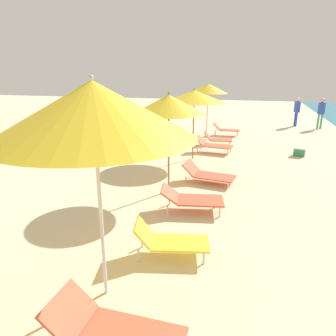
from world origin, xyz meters
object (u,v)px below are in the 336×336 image
(person_walking_mid, at_px, (321,110))
(cooler_box, at_px, (299,152))
(umbrella_fourth, at_px, (194,96))
(lounger_third_inland, at_px, (191,198))
(lounger_farthest_shoreside, at_px, (226,129))
(umbrella_second, at_px, (93,110))
(lounger_second_inland, at_px, (112,331))
(person_walking_near, at_px, (297,109))
(lounger_third_shoreside, at_px, (208,174))
(lounger_fourth_shoreside, at_px, (213,145))
(lounger_second_shoreside, at_px, (169,240))
(umbrella_farthest, at_px, (208,89))
(lounger_farthest_inland, at_px, (217,139))
(umbrella_third, at_px, (169,104))

(person_walking_mid, height_order, cooler_box, person_walking_mid)
(umbrella_fourth, xyz_separation_m, cooler_box, (3.94, 1.59, -2.15))
(lounger_third_inland, height_order, lounger_farthest_shoreside, lounger_farthest_shoreside)
(umbrella_second, height_order, lounger_third_inland, umbrella_second)
(lounger_third_inland, bearing_deg, lounger_second_inland, -102.36)
(umbrella_fourth, height_order, person_walking_near, umbrella_fourth)
(umbrella_second, bearing_deg, lounger_third_shoreside, 82.95)
(lounger_farthest_shoreside, height_order, cooler_box, lounger_farthest_shoreside)
(lounger_third_shoreside, relative_size, lounger_fourth_shoreside, 1.02)
(lounger_second_shoreside, height_order, lounger_farthest_shoreside, lounger_farthest_shoreside)
(umbrella_farthest, bearing_deg, umbrella_fourth, -88.43)
(lounger_farthest_inland, bearing_deg, lounger_third_shoreside, -92.25)
(umbrella_third, xyz_separation_m, lounger_third_shoreside, (0.90, 1.03, -2.09))
(lounger_second_shoreside, xyz_separation_m, umbrella_fourth, (-0.95, 6.45, 2.02))
(umbrella_second, bearing_deg, lounger_farthest_inland, 88.75)
(lounger_third_shoreside, distance_m, cooler_box, 5.03)
(lounger_second_inland, bearing_deg, lounger_second_shoreside, 87.94)
(person_walking_near, height_order, person_walking_mid, person_walking_mid)
(lounger_third_shoreside, xyz_separation_m, lounger_farthest_shoreside, (-0.27, 7.48, 0.08))
(umbrella_third, relative_size, umbrella_fourth, 1.02)
(lounger_second_inland, xyz_separation_m, lounger_third_shoreside, (0.08, 6.08, -0.07))
(lounger_second_shoreside, xyz_separation_m, cooler_box, (2.99, 8.04, -0.13))
(lounger_second_inland, xyz_separation_m, umbrella_fourth, (-0.89, 8.55, 1.99))
(umbrella_third, height_order, cooler_box, umbrella_third)
(umbrella_fourth, xyz_separation_m, lounger_farthest_inland, (0.56, 2.67, -2.03))
(lounger_second_shoreside, height_order, cooler_box, lounger_second_shoreside)
(lounger_fourth_shoreside, height_order, umbrella_farthest, umbrella_farthest)
(lounger_third_inland, relative_size, umbrella_fourth, 0.60)
(umbrella_second, distance_m, lounger_farthest_shoreside, 12.88)
(lounger_second_shoreside, distance_m, lounger_farthest_shoreside, 11.47)
(lounger_farthest_shoreside, height_order, person_walking_mid, person_walking_mid)
(umbrella_second, distance_m, person_walking_mid, 17.32)
(umbrella_third, relative_size, lounger_farthest_shoreside, 1.95)
(lounger_farthest_shoreside, bearing_deg, umbrella_third, -94.59)
(lounger_third_inland, distance_m, lounger_farthest_shoreside, 9.56)
(lounger_second_shoreside, distance_m, lounger_fourth_shoreside, 7.65)
(lounger_fourth_shoreside, xyz_separation_m, person_walking_near, (3.93, 8.09, 0.74))
(cooler_box, bearing_deg, lounger_fourth_shoreside, -173.12)
(lounger_third_shoreside, xyz_separation_m, umbrella_fourth, (-0.97, 2.47, 2.06))
(umbrella_third, height_order, lounger_third_inland, umbrella_third)
(lounger_second_shoreside, height_order, lounger_fourth_shoreside, lounger_fourth_shoreside)
(lounger_third_inland, bearing_deg, umbrella_second, -112.75)
(lounger_second_shoreside, relative_size, person_walking_mid, 0.79)
(umbrella_farthest, relative_size, lounger_farthest_shoreside, 2.01)
(lounger_third_inland, height_order, umbrella_farthest, umbrella_farthest)
(lounger_second_shoreside, height_order, umbrella_third, umbrella_third)
(umbrella_third, bearing_deg, person_walking_mid, 64.95)
(lounger_third_shoreside, xyz_separation_m, lounger_third_inland, (-0.05, -2.07, 0.05))
(lounger_third_shoreside, xyz_separation_m, person_walking_near, (3.55, 11.74, 0.81))
(umbrella_fourth, bearing_deg, lounger_fourth_shoreside, 63.56)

